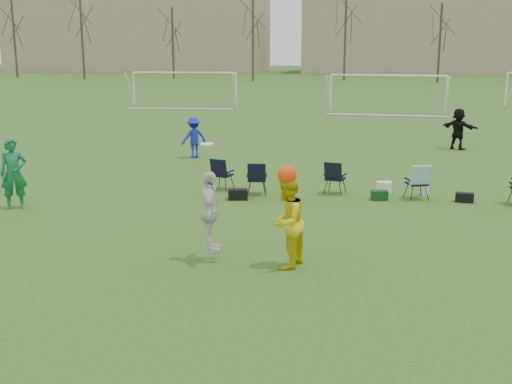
% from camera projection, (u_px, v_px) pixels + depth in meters
% --- Properties ---
extents(ground, '(260.00, 260.00, 0.00)m').
position_uv_depth(ground, '(213.00, 295.00, 11.24)').
color(ground, '#2B561B').
rests_on(ground, ground).
extents(fielder_green_near, '(0.83, 0.74, 1.90)m').
position_uv_depth(fielder_green_near, '(14.00, 174.00, 17.01)').
color(fielder_green_near, '#12693B').
rests_on(fielder_green_near, ground).
extents(fielder_blue, '(1.18, 1.08, 1.59)m').
position_uv_depth(fielder_blue, '(194.00, 138.00, 24.76)').
color(fielder_blue, '#1823B6').
rests_on(fielder_blue, ground).
extents(fielder_black, '(1.58, 1.37, 1.72)m').
position_uv_depth(fielder_black, '(458.00, 129.00, 26.82)').
color(fielder_black, black).
rests_on(fielder_black, ground).
extents(center_contest, '(2.32, 1.15, 2.40)m').
position_uv_depth(center_contest, '(259.00, 217.00, 12.57)').
color(center_contest, silver).
rests_on(center_contest, ground).
extents(sideline_setup, '(9.16, 1.98, 1.81)m').
position_uv_depth(sideline_setup, '(376.00, 179.00, 18.32)').
color(sideline_setup, '#0F371C').
rests_on(sideline_setup, ground).
extents(goal_left, '(7.39, 0.76, 2.46)m').
position_uv_depth(goal_left, '(185.00, 79.00, 45.10)').
color(goal_left, white).
rests_on(goal_left, ground).
extents(goal_mid, '(7.40, 0.63, 2.46)m').
position_uv_depth(goal_mid, '(388.00, 83.00, 40.94)').
color(goal_mid, white).
rests_on(goal_mid, ground).
extents(tree_line, '(110.28, 3.28, 11.40)m').
position_uv_depth(tree_line, '(347.00, 38.00, 77.22)').
color(tree_line, '#382B21').
rests_on(tree_line, ground).
extents(building_row, '(126.00, 16.00, 13.00)m').
position_uv_depth(building_row, '(393.00, 34.00, 101.13)').
color(building_row, tan).
rests_on(building_row, ground).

